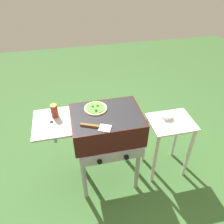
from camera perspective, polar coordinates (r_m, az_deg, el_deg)
name	(u,v)px	position (r m, az deg, el deg)	size (l,w,h in m)	color
ground_plane	(108,176)	(2.64, -1.10, -16.16)	(8.00, 8.00, 0.00)	#38602D
grill	(105,127)	(2.07, -1.70, -3.89)	(0.96, 0.53, 0.90)	#38110F
pizza_veggie	(96,108)	(2.05, -4.21, 1.00)	(0.21, 0.21, 0.04)	#E0C17F
sauce_jar	(54,111)	(1.99, -14.53, 0.28)	(0.06, 0.06, 0.12)	maroon
spatula	(96,127)	(1.86, -4.13, -3.75)	(0.26, 0.16, 0.02)	#B7BABF
prep_table	(169,135)	(2.43, 14.28, -5.84)	(0.44, 0.36, 0.70)	beige
topping_bowl_near	(167,116)	(2.32, 13.84, -1.11)	(0.11, 0.11, 0.04)	silver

